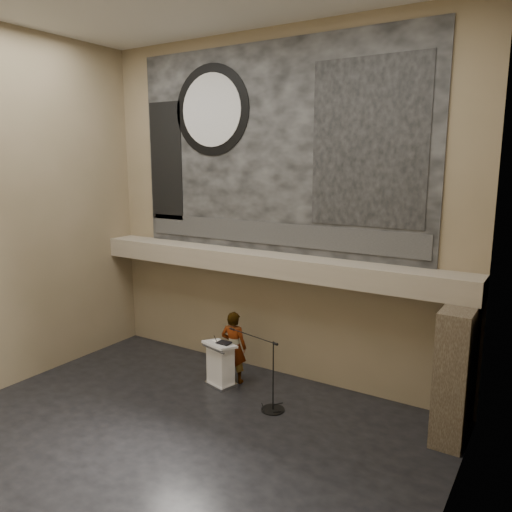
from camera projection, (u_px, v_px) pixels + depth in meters
The scene contains 19 objects.
floor at pixel (170, 441), 9.82m from camera, with size 10.00×10.00×0.00m, color black.
wall_back at pixel (273, 209), 12.34m from camera, with size 10.00×0.02×8.50m, color #786A4C.
wall_left at pixel (2, 212), 11.61m from camera, with size 0.02×8.00×8.50m, color #786A4C.
wall_right at pixel (454, 255), 6.41m from camera, with size 0.02×8.00×8.50m, color #786A4C.
soffit at pixel (265, 263), 12.25m from camera, with size 10.00×0.80×0.50m, color gray.
sprinkler_left at pixel (212, 267), 13.10m from camera, with size 0.04×0.04×0.06m, color #B2893D.
sprinkler_right at pixel (335, 285), 11.28m from camera, with size 0.04×0.04×0.06m, color #B2893D.
banner at pixel (273, 149), 12.04m from camera, with size 8.00×0.05×5.00m, color black.
banner_text_strip at pixel (272, 234), 12.40m from camera, with size 7.76×0.02×0.55m, color #2F2F2F.
banner_clock_rim at pixel (212, 110), 12.75m from camera, with size 2.30×2.30×0.02m, color black.
banner_clock_face at pixel (211, 110), 12.73m from camera, with size 1.84×1.84×0.02m, color silver.
banner_building_print at pixel (368, 143), 10.74m from camera, with size 2.60×0.02×3.60m, color black.
banner_brick_print at pixel (166, 162), 13.83m from camera, with size 1.10×0.02×3.20m, color black.
stone_pier at pixel (456, 373), 9.76m from camera, with size 0.60×1.40×2.70m, color #3E3226.
lectern at pixel (220, 364), 12.15m from camera, with size 0.87×0.71×1.14m.
binder at pixel (224, 343), 12.01m from camera, with size 0.32×0.26×0.04m, color black.
papers at pixel (214, 342), 12.11m from camera, with size 0.22×0.31×0.01m, color white.
speaker_person at pixel (234, 347), 12.31m from camera, with size 0.66×0.43×1.82m, color white.
mic_stand at pixel (271, 398), 11.04m from camera, with size 1.61×0.56×1.61m.
Camera 1 is at (6.18, -6.68, 5.46)m, focal length 35.00 mm.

